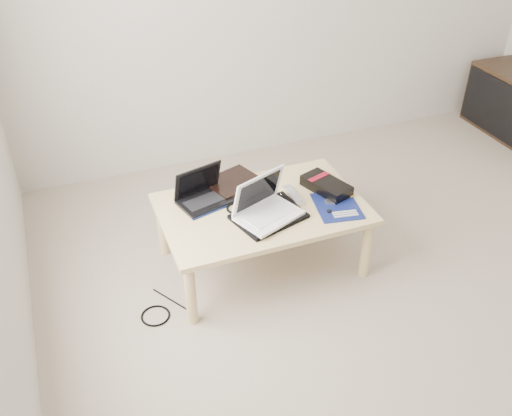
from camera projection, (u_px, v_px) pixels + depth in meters
name	position (u px, v px, depth m)	size (l,w,h in m)	color
ground	(440.00, 312.00, 2.99)	(4.00, 4.00, 0.00)	#B1A290
coffee_table	(262.00, 214.00, 3.12)	(1.10, 0.70, 0.40)	#E7C68B
book	(233.00, 183.00, 3.26)	(0.35, 0.32, 0.03)	black
netbook	(203.00, 195.00, 3.11)	(0.32, 0.27, 0.20)	black
tablet	(271.00, 207.00, 3.07)	(0.29, 0.23, 0.01)	black
remote	(294.00, 195.00, 3.16)	(0.05, 0.20, 0.02)	silver
neoprene_sleeve	(269.00, 217.00, 3.00)	(0.35, 0.26, 0.02)	black
white_laptop	(265.00, 207.00, 2.97)	(0.38, 0.33, 0.23)	white
motherboard	(337.00, 206.00, 3.09)	(0.27, 0.32, 0.01)	#0D1E53
gpu_box	(326.00, 186.00, 3.21)	(0.23, 0.32, 0.06)	black
cable_coil	(236.00, 208.00, 3.07)	(0.10, 0.10, 0.01)	black
floor_cable_coil	(155.00, 316.00, 2.96)	(0.15, 0.15, 0.01)	black
floor_cable_trail	(174.00, 301.00, 3.05)	(0.01, 0.01, 0.31)	black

